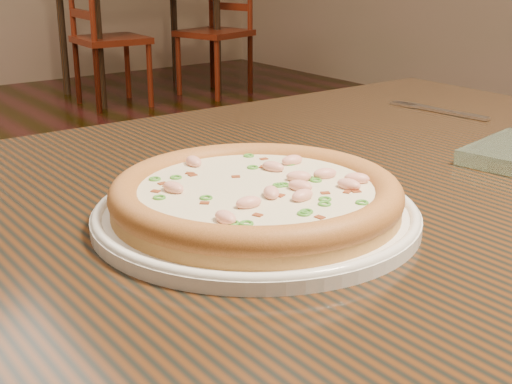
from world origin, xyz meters
TOP-DOWN VIEW (x-y plane):
  - hero_table at (0.08, -0.46)m, footprint 1.20×0.80m
  - plate at (-0.04, -0.51)m, footprint 0.31×0.31m
  - pizza at (-0.04, -0.51)m, footprint 0.27×0.27m
  - fork at (0.48, -0.31)m, footprint 0.04×0.18m
  - bg_table_right at (1.96, 3.56)m, footprint 1.00×0.70m
  - chair_c at (1.56, 3.32)m, footprint 0.44×0.44m
  - chair_d at (2.42, 3.25)m, footprint 0.52×0.52m

SIDE VIEW (x-z plane):
  - chair_c at x=1.56m, z-range -0.04..0.91m
  - chair_d at x=2.42m, z-range -0.04..0.91m
  - hero_table at x=0.08m, z-range 0.28..1.03m
  - bg_table_right at x=1.96m, z-range 0.28..1.03m
  - fork at x=0.48m, z-range 0.75..0.75m
  - plate at x=-0.04m, z-range 0.75..0.77m
  - pizza at x=-0.04m, z-range 0.76..0.79m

